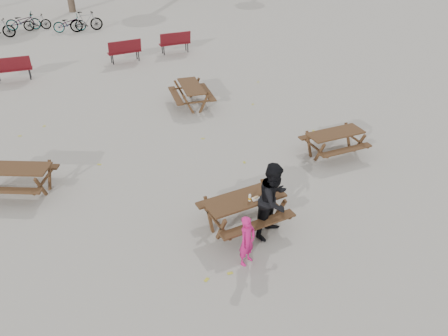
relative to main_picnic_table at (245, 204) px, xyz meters
name	(u,v)px	position (x,y,z in m)	size (l,w,h in m)	color
ground	(244,225)	(0.00, 0.00, -0.59)	(80.00, 80.00, 0.00)	gray
main_picnic_table	(245,204)	(0.00, 0.00, 0.00)	(1.80, 1.45, 0.78)	#3C2315
food_tray	(256,199)	(0.18, -0.17, 0.21)	(0.18, 0.11, 0.04)	silver
bread_roll	(256,197)	(0.18, -0.17, 0.25)	(0.14, 0.06, 0.05)	tan
soda_bottle	(250,198)	(0.04, -0.14, 0.26)	(0.07, 0.07, 0.17)	silver
child	(247,241)	(-0.56, -1.06, -0.01)	(0.42, 0.28, 1.15)	#C5186A
adult	(274,200)	(0.42, -0.51, 0.31)	(0.87, 0.68, 1.80)	black
picnic_table_east	(334,143)	(3.96, 1.64, -0.23)	(1.65, 1.33, 0.71)	#3C2315
picnic_table_north	(18,180)	(-4.41, 3.84, -0.23)	(1.68, 1.35, 0.72)	#3C2315
picnic_table_far	(192,95)	(1.75, 6.84, -0.21)	(1.73, 1.39, 0.75)	#3C2315
park_bench_row	(66,62)	(-1.60, 12.41, -0.07)	(12.54, 2.27, 1.03)	maroon
bicycle_row	(33,24)	(-1.98, 20.08, -0.10)	(7.50, 2.73, 1.09)	black
fallen_leaves	(215,169)	(0.50, 2.50, -0.58)	(11.00, 11.00, 0.01)	gold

